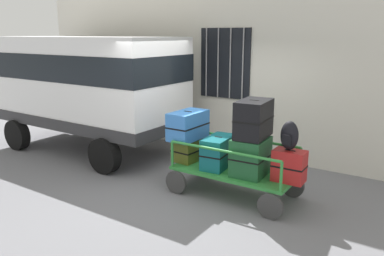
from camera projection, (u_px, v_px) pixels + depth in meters
ground_plane at (190, 184)px, 6.92m from camera, size 40.00×40.00×0.00m
building_wall at (249, 40)px, 8.14m from camera, size 12.00×0.38×5.00m
van at (87, 81)px, 8.62m from camera, size 4.50×1.99×2.57m
luggage_cart at (234, 175)px, 6.38m from camera, size 2.08×1.00×0.44m
cart_railing at (235, 149)px, 6.27m from camera, size 1.96×0.87×0.46m
suitcase_left_bottom at (188, 149)px, 6.81m from camera, size 0.43×0.55×0.40m
suitcase_left_middle at (188, 125)px, 6.70m from camera, size 0.44×0.77×0.49m
suitcase_midleft_bottom at (218, 152)px, 6.46m from camera, size 0.44×0.74×0.52m
suitcase_center_bottom at (251, 157)px, 6.09m from camera, size 0.53×0.65×0.60m
suitcase_center_middle at (254, 119)px, 5.99m from camera, size 0.50×0.75×0.59m
suitcase_midright_bottom at (289, 166)px, 5.82m from camera, size 0.49×0.32×0.50m
backpack at (289, 136)px, 5.71m from camera, size 0.27×0.22×0.44m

